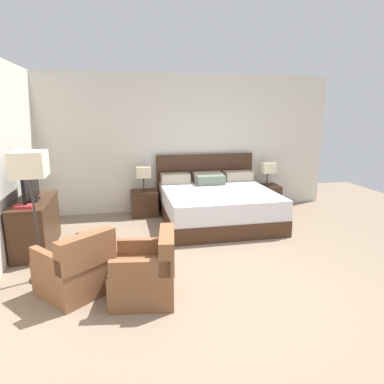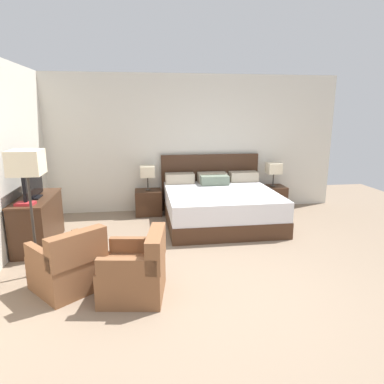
{
  "view_description": "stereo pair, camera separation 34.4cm",
  "coord_description": "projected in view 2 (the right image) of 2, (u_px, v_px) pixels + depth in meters",
  "views": [
    {
      "loc": [
        -1.13,
        -3.34,
        2.04
      ],
      "look_at": [
        -0.01,
        1.97,
        0.75
      ],
      "focal_mm": 32.0,
      "sensor_mm": 36.0,
      "label": 1
    },
    {
      "loc": [
        -0.79,
        -3.4,
        2.04
      ],
      "look_at": [
        -0.01,
        1.97,
        0.75
      ],
      "focal_mm": 32.0,
      "sensor_mm": 36.0,
      "label": 2
    }
  ],
  "objects": [
    {
      "name": "nightstand_left",
      "position": [
        148.0,
        202.0,
        6.88
      ],
      "size": [
        0.52,
        0.45,
        0.5
      ],
      "color": "#422819",
      "rests_on": "ground"
    },
    {
      "name": "nightstand_right",
      "position": [
        272.0,
        198.0,
        7.25
      ],
      "size": [
        0.52,
        0.45,
        0.5
      ],
      "color": "#422819",
      "rests_on": "ground"
    },
    {
      "name": "bed",
      "position": [
        220.0,
        205.0,
        6.36
      ],
      "size": [
        2.04,
        2.01,
        1.17
      ],
      "color": "#422819",
      "rests_on": "ground"
    },
    {
      "name": "table_lamp_right",
      "position": [
        274.0,
        169.0,
        7.1
      ],
      "size": [
        0.28,
        0.28,
        0.49
      ],
      "color": "#332D28",
      "rests_on": "nightstand_right"
    },
    {
      "name": "armchair_by_window",
      "position": [
        69.0,
        266.0,
        3.96
      ],
      "size": [
        0.96,
        0.97,
        0.76
      ],
      "color": "brown",
      "rests_on": "ground"
    },
    {
      "name": "wall_back",
      "position": [
        181.0,
        144.0,
        7.02
      ],
      "size": [
        6.58,
        0.06,
        2.76
      ],
      "primitive_type": "cube",
      "color": "silver",
      "rests_on": "ground"
    },
    {
      "name": "armchair_companion",
      "position": [
        136.0,
        272.0,
        3.83
      ],
      "size": [
        0.78,
        0.78,
        0.76
      ],
      "color": "brown",
      "rests_on": "ground"
    },
    {
      "name": "ground_plane",
      "position": [
        218.0,
        296.0,
        3.86
      ],
      "size": [
        10.76,
        10.76,
        0.0
      ],
      "primitive_type": "plane",
      "color": "#84705B"
    },
    {
      "name": "tv",
      "position": [
        32.0,
        179.0,
        5.06
      ],
      "size": [
        0.18,
        0.83,
        0.6
      ],
      "color": "black",
      "rests_on": "dresser"
    },
    {
      "name": "table_lamp_left",
      "position": [
        147.0,
        172.0,
        6.74
      ],
      "size": [
        0.28,
        0.28,
        0.49
      ],
      "color": "#332D28",
      "rests_on": "nightstand_left"
    },
    {
      "name": "floor_lamp",
      "position": [
        27.0,
        170.0,
        4.06
      ],
      "size": [
        0.37,
        0.37,
        1.6
      ],
      "color": "#332D28",
      "rests_on": "ground"
    },
    {
      "name": "dresser",
      "position": [
        38.0,
        221.0,
        5.26
      ],
      "size": [
        0.49,
        1.25,
        0.77
      ],
      "color": "#422819",
      "rests_on": "ground"
    },
    {
      "name": "book_red_cover",
      "position": [
        25.0,
        204.0,
        4.74
      ],
      "size": [
        0.26,
        0.19,
        0.04
      ],
      "primitive_type": "cube",
      "rotation": [
        0.0,
        0.0,
        -0.1
      ],
      "color": "#B7282D",
      "rests_on": "dresser"
    }
  ]
}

